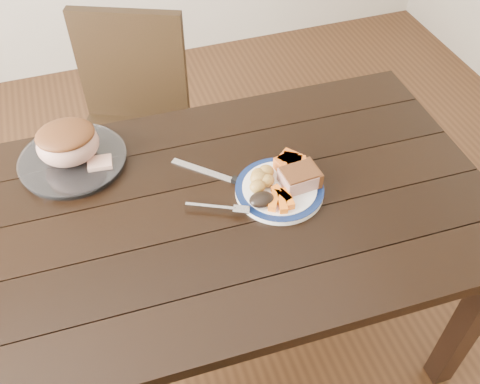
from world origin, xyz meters
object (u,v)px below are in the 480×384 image
object	(u,v)px
chair_far	(132,121)
serving_platter	(73,161)
dinner_plate	(279,190)
dining_table	(212,227)
pork_slice	(299,178)
roast_joint	(68,144)
carving_knife	(239,182)
fork	(222,208)

from	to	relation	value
chair_far	serving_platter	xyz separation A→B (m)	(-0.22, -0.43, 0.23)
chair_far	dinner_plate	size ratio (longest dim) A/B	3.68
dining_table	pork_slice	world-z (taller)	pork_slice
pork_slice	roast_joint	bearing A→B (deg)	152.28
roast_joint	carving_knife	bearing A→B (deg)	-28.25
dining_table	carving_knife	bearing A→B (deg)	30.44
carving_knife	fork	bearing A→B (deg)	-85.79
pork_slice	fork	xyz separation A→B (m)	(-0.23, -0.02, -0.02)
pork_slice	fork	world-z (taller)	pork_slice
chair_far	serving_platter	world-z (taller)	chair_far
chair_far	dinner_plate	world-z (taller)	chair_far
roast_joint	pork_slice	bearing A→B (deg)	-27.72
chair_far	pork_slice	bearing A→B (deg)	140.21
fork	roast_joint	distance (m)	0.50
dining_table	pork_slice	size ratio (longest dim) A/B	16.05
serving_platter	pork_slice	size ratio (longest dim) A/B	3.08
dining_table	dinner_plate	world-z (taller)	dinner_plate
dining_table	roast_joint	xyz separation A→B (m)	(-0.34, 0.30, 0.17)
chair_far	fork	bearing A→B (deg)	124.06
serving_platter	fork	size ratio (longest dim) A/B	1.86
fork	dinner_plate	bearing A→B (deg)	33.57
pork_slice	roast_joint	size ratio (longest dim) A/B	0.56
dining_table	serving_platter	size ratio (longest dim) A/B	5.22
chair_far	fork	distance (m)	0.82
pork_slice	carving_knife	bearing A→B (deg)	153.81
dining_table	chair_far	size ratio (longest dim) A/B	1.75
fork	carving_knife	bearing A→B (deg)	76.50
dining_table	pork_slice	bearing A→B (deg)	-3.44
roast_joint	dinner_plate	bearing A→B (deg)	-29.74
dinner_plate	serving_platter	world-z (taller)	serving_platter
serving_platter	fork	distance (m)	0.50
dining_table	roast_joint	distance (m)	0.48
chair_far	carving_knife	bearing A→B (deg)	131.73
fork	pork_slice	bearing A→B (deg)	30.68
dining_table	fork	bearing A→B (deg)	-53.47
chair_far	serving_platter	distance (m)	0.54
dining_table	carving_knife	xyz separation A→B (m)	(0.10, 0.06, 0.10)
dining_table	fork	size ratio (longest dim) A/B	9.72
serving_platter	pork_slice	distance (m)	0.68
chair_far	carving_knife	world-z (taller)	chair_far
chair_far	carving_knife	xyz separation A→B (m)	(0.22, -0.67, 0.23)
roast_joint	carving_knife	world-z (taller)	roast_joint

